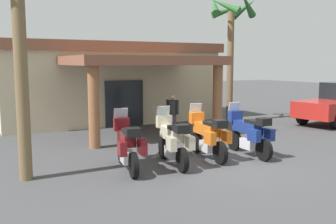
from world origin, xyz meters
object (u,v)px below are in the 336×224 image
at_px(motorcycle_orange, 208,136).
at_px(pedestrian, 172,112).
at_px(palm_tree_near_portico, 231,28).
at_px(motel_building, 101,80).
at_px(motorcycle_maroon, 127,145).
at_px(motorcycle_blue, 249,134).
at_px(motorcycle_cream, 173,141).

height_order(motorcycle_orange, pedestrian, pedestrian).
relative_size(motorcycle_orange, palm_tree_near_portico, 0.36).
bearing_deg(motel_building, palm_tree_near_portico, -40.66).
height_order(motel_building, pedestrian, motel_building).
bearing_deg(motel_building, motorcycle_orange, -89.46).
height_order(motel_building, motorcycle_maroon, motel_building).
height_order(motel_building, motorcycle_orange, motel_building).
distance_m(motel_building, motorcycle_blue, 10.40).
xyz_separation_m(motel_building, pedestrian, (0.59, -6.35, -0.99)).
bearing_deg(motorcycle_orange, motorcycle_blue, -96.84).
distance_m(motel_building, motorcycle_orange, 10.01).
bearing_deg(motorcycle_blue, palm_tree_near_portico, -28.28).
xyz_separation_m(motel_building, motorcycle_cream, (-1.59, -10.07, -1.28)).
bearing_deg(palm_tree_near_portico, motorcycle_cream, -139.64).
height_order(motorcycle_maroon, motorcycle_blue, same).
xyz_separation_m(motel_building, palm_tree_near_portico, (4.92, -4.54, 2.58)).
distance_m(motel_building, palm_tree_near_portico, 7.17).
distance_m(motorcycle_orange, palm_tree_near_portico, 8.41).
bearing_deg(motorcycle_maroon, motorcycle_orange, -78.18).
height_order(motel_building, palm_tree_near_portico, palm_tree_near_portico).
bearing_deg(motorcycle_blue, pedestrian, 12.55).
bearing_deg(motorcycle_orange, motorcycle_cream, 103.92).
xyz_separation_m(motorcycle_orange, motorcycle_blue, (1.33, -0.34, 0.00)).
relative_size(motorcycle_cream, pedestrian, 1.29).
distance_m(pedestrian, palm_tree_near_portico, 5.90).
distance_m(motorcycle_maroon, pedestrian, 5.02).
relative_size(motel_building, palm_tree_near_portico, 1.85).
bearing_deg(motorcycle_orange, palm_tree_near_portico, -36.22).
distance_m(motel_building, motorcycle_cream, 10.28).
bearing_deg(motorcycle_maroon, palm_tree_near_portico, -43.59).
xyz_separation_m(motorcycle_blue, palm_tree_near_portico, (3.85, 5.73, 3.86)).
height_order(motorcycle_cream, motorcycle_orange, same).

